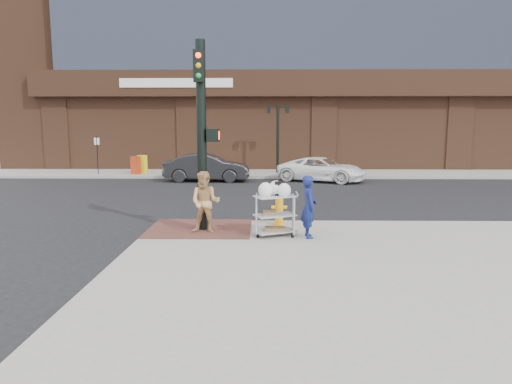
{
  "coord_description": "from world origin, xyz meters",
  "views": [
    {
      "loc": [
        1.13,
        -11.34,
        2.96
      ],
      "look_at": [
        0.95,
        0.35,
        1.25
      ],
      "focal_mm": 32.0,
      "sensor_mm": 36.0,
      "label": 1
    }
  ],
  "objects_px": {
    "traffic_signal_pole": "(202,130)",
    "pedestrian_tan": "(205,202)",
    "fire_hydrant": "(279,208)",
    "sedan_dark": "(207,167)",
    "minivan_white": "(322,169)",
    "lamp_post": "(278,131)",
    "utility_cart": "(275,211)",
    "woman_blue": "(309,207)"
  },
  "relations": [
    {
      "from": "lamp_post",
      "to": "utility_cart",
      "type": "distance_m",
      "value": 16.01
    },
    {
      "from": "sedan_dark",
      "to": "woman_blue",
      "type": "bearing_deg",
      "value": -160.71
    },
    {
      "from": "woman_blue",
      "to": "pedestrian_tan",
      "type": "relative_size",
      "value": 0.96
    },
    {
      "from": "minivan_white",
      "to": "lamp_post",
      "type": "bearing_deg",
      "value": 59.91
    },
    {
      "from": "traffic_signal_pole",
      "to": "utility_cart",
      "type": "xyz_separation_m",
      "value": [
        1.92,
        -0.67,
        -2.04
      ]
    },
    {
      "from": "traffic_signal_pole",
      "to": "lamp_post",
      "type": "bearing_deg",
      "value": 80.76
    },
    {
      "from": "sedan_dark",
      "to": "utility_cart",
      "type": "bearing_deg",
      "value": -164.01
    },
    {
      "from": "lamp_post",
      "to": "traffic_signal_pole",
      "type": "relative_size",
      "value": 0.8
    },
    {
      "from": "traffic_signal_pole",
      "to": "fire_hydrant",
      "type": "relative_size",
      "value": 5.24
    },
    {
      "from": "lamp_post",
      "to": "pedestrian_tan",
      "type": "relative_size",
      "value": 2.45
    },
    {
      "from": "fire_hydrant",
      "to": "pedestrian_tan",
      "type": "bearing_deg",
      "value": -152.43
    },
    {
      "from": "traffic_signal_pole",
      "to": "fire_hydrant",
      "type": "bearing_deg",
      "value": 17.22
    },
    {
      "from": "traffic_signal_pole",
      "to": "pedestrian_tan",
      "type": "bearing_deg",
      "value": -75.56
    },
    {
      "from": "traffic_signal_pole",
      "to": "utility_cart",
      "type": "distance_m",
      "value": 2.88
    },
    {
      "from": "sedan_dark",
      "to": "minivan_white",
      "type": "xyz_separation_m",
      "value": [
        6.12,
        0.04,
        -0.1
      ]
    },
    {
      "from": "traffic_signal_pole",
      "to": "sedan_dark",
      "type": "distance_m",
      "value": 12.32
    },
    {
      "from": "woman_blue",
      "to": "traffic_signal_pole",
      "type": "bearing_deg",
      "value": 68.47
    },
    {
      "from": "pedestrian_tan",
      "to": "minivan_white",
      "type": "bearing_deg",
      "value": 76.48
    },
    {
      "from": "lamp_post",
      "to": "minivan_white",
      "type": "distance_m",
      "value": 4.34
    },
    {
      "from": "lamp_post",
      "to": "sedan_dark",
      "type": "relative_size",
      "value": 0.89
    },
    {
      "from": "pedestrian_tan",
      "to": "minivan_white",
      "type": "distance_m",
      "value": 13.32
    },
    {
      "from": "lamp_post",
      "to": "fire_hydrant",
      "type": "height_order",
      "value": "lamp_post"
    },
    {
      "from": "lamp_post",
      "to": "sedan_dark",
      "type": "distance_m",
      "value": 5.34
    },
    {
      "from": "pedestrian_tan",
      "to": "sedan_dark",
      "type": "xyz_separation_m",
      "value": [
        -1.48,
        12.45,
        -0.23
      ]
    },
    {
      "from": "pedestrian_tan",
      "to": "utility_cart",
      "type": "height_order",
      "value": "pedestrian_tan"
    },
    {
      "from": "traffic_signal_pole",
      "to": "minivan_white",
      "type": "height_order",
      "value": "traffic_signal_pole"
    },
    {
      "from": "utility_cart",
      "to": "fire_hydrant",
      "type": "relative_size",
      "value": 1.48
    },
    {
      "from": "woman_blue",
      "to": "sedan_dark",
      "type": "distance_m",
      "value": 13.53
    },
    {
      "from": "minivan_white",
      "to": "woman_blue",
      "type": "bearing_deg",
      "value": -164.57
    },
    {
      "from": "lamp_post",
      "to": "fire_hydrant",
      "type": "bearing_deg",
      "value": -91.6
    },
    {
      "from": "sedan_dark",
      "to": "utility_cart",
      "type": "xyz_separation_m",
      "value": [
        3.3,
        -12.73,
        0.05
      ]
    },
    {
      "from": "lamp_post",
      "to": "traffic_signal_pole",
      "type": "xyz_separation_m",
      "value": [
        -2.48,
        -15.23,
        0.21
      ]
    },
    {
      "from": "woman_blue",
      "to": "pedestrian_tan",
      "type": "height_order",
      "value": "pedestrian_tan"
    },
    {
      "from": "pedestrian_tan",
      "to": "sedan_dark",
      "type": "height_order",
      "value": "pedestrian_tan"
    },
    {
      "from": "utility_cart",
      "to": "pedestrian_tan",
      "type": "bearing_deg",
      "value": 171.24
    },
    {
      "from": "traffic_signal_pole",
      "to": "utility_cart",
      "type": "relative_size",
      "value": 3.55
    },
    {
      "from": "minivan_white",
      "to": "fire_hydrant",
      "type": "bearing_deg",
      "value": -168.99
    },
    {
      "from": "utility_cart",
      "to": "sedan_dark",
      "type": "bearing_deg",
      "value": 104.55
    },
    {
      "from": "lamp_post",
      "to": "utility_cart",
      "type": "bearing_deg",
      "value": -92.01
    },
    {
      "from": "lamp_post",
      "to": "woman_blue",
      "type": "bearing_deg",
      "value": -88.98
    },
    {
      "from": "sedan_dark",
      "to": "pedestrian_tan",
      "type": "bearing_deg",
      "value": -171.76
    },
    {
      "from": "woman_blue",
      "to": "minivan_white",
      "type": "relative_size",
      "value": 0.34
    }
  ]
}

